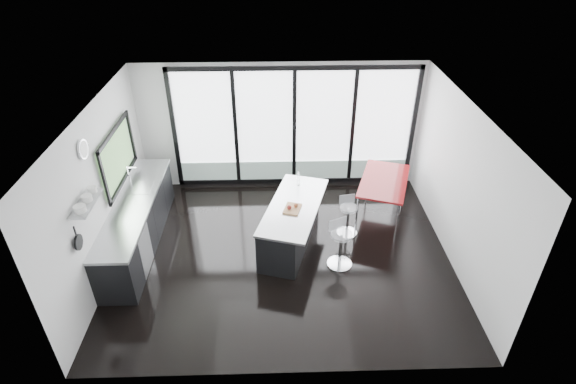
{
  "coord_description": "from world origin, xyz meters",
  "views": [
    {
      "loc": [
        -0.1,
        -6.34,
        5.41
      ],
      "look_at": [
        0.1,
        0.3,
        1.15
      ],
      "focal_mm": 28.0,
      "sensor_mm": 36.0,
      "label": 1
    }
  ],
  "objects_px": {
    "bar_stool_near": "(341,249)",
    "island": "(291,223)",
    "bar_stool_far": "(348,220)",
    "red_table": "(382,197)"
  },
  "relations": [
    {
      "from": "red_table",
      "to": "island",
      "type": "bearing_deg",
      "value": -155.8
    },
    {
      "from": "bar_stool_far",
      "to": "red_table",
      "type": "relative_size",
      "value": 0.41
    },
    {
      "from": "bar_stool_near",
      "to": "bar_stool_far",
      "type": "relative_size",
      "value": 1.12
    },
    {
      "from": "bar_stool_near",
      "to": "bar_stool_far",
      "type": "bearing_deg",
      "value": 50.53
    },
    {
      "from": "island",
      "to": "bar_stool_far",
      "type": "xyz_separation_m",
      "value": [
        1.11,
        0.22,
        -0.12
      ]
    },
    {
      "from": "island",
      "to": "bar_stool_near",
      "type": "bearing_deg",
      "value": -38.86
    },
    {
      "from": "bar_stool_near",
      "to": "island",
      "type": "bearing_deg",
      "value": 117.62
    },
    {
      "from": "island",
      "to": "red_table",
      "type": "height_order",
      "value": "island"
    },
    {
      "from": "bar_stool_far",
      "to": "island",
      "type": "bearing_deg",
      "value": -178.54
    },
    {
      "from": "island",
      "to": "bar_stool_far",
      "type": "distance_m",
      "value": 1.13
    }
  ]
}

